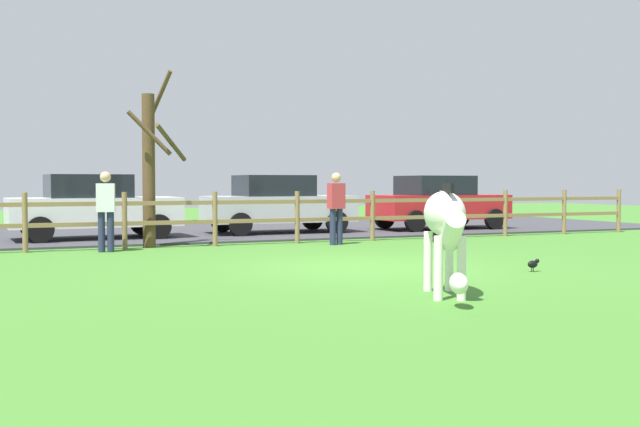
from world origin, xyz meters
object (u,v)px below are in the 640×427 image
Objects in this scene: bare_tree at (150,165)px; parked_car_red at (438,202)px; zebra at (445,222)px; parked_car_silver at (277,204)px; crow_on_grass at (533,264)px; visitor_left_of_tree at (336,205)px; visitor_right_of_tree at (106,208)px; parked_car_white at (93,206)px.

parked_car_red is at bearing 15.22° from bare_tree.
zebra is 11.45m from parked_car_silver.
bare_tree reaches higher than crow_on_grass.
parked_car_red is at bearing 34.89° from visitor_left_of_tree.
visitor_left_of_tree is at bearing -2.69° from visitor_right_of_tree.
parked_car_silver reaches higher than zebra.
parked_car_white is at bearing 110.02° from bare_tree.
zebra reaches higher than crow_on_grass.
visitor_right_of_tree reaches higher than parked_car_white.
parked_car_red is at bearing -3.74° from parked_car_silver.
visitor_left_of_tree reaches higher than crow_on_grass.
visitor_right_of_tree is (-1.04, -0.73, -0.88)m from bare_tree.
parked_car_silver is at bearing 91.01° from visitor_left_of_tree.
visitor_left_of_tree is at bearing -145.11° from parked_car_red.
bare_tree is 4.21m from visitor_left_of_tree.
parked_car_silver is at bearing 34.74° from visitor_right_of_tree.
visitor_left_of_tree is (4.92, -3.48, 0.06)m from parked_car_white.
parked_car_white and parked_car_silver have the same top height.
parked_car_white is (-0.92, 2.51, -0.94)m from bare_tree.
crow_on_grass is at bearing -85.29° from parked_car_silver.
parked_car_red is 4.91m from parked_car_silver.
parked_car_red is at bearing 17.60° from visitor_right_of_tree.
bare_tree is 2.84m from parked_car_white.
visitor_left_of_tree reaches higher than zebra.
visitor_right_of_tree is at bearing 111.33° from zebra.
visitor_left_of_tree reaches higher than parked_car_silver.
bare_tree is 8.53m from crow_on_grass.
parked_car_silver is (1.92, 11.28, -0.08)m from zebra.
bare_tree is 2.11× the size of zebra.
visitor_right_of_tree reaches higher than parked_car_silver.
zebra is 11.45m from parked_car_white.
crow_on_grass is 0.13× the size of visitor_right_of_tree.
crow_on_grass is 0.05× the size of parked_car_silver.
bare_tree is at bearing 34.97° from visitor_right_of_tree.
parked_car_red is (6.82, 10.96, -0.08)m from zebra.
visitor_left_of_tree is at bearing 75.32° from zebra.
visitor_right_of_tree is (-4.98, -3.45, 0.06)m from parked_car_silver.
zebra is 12.91m from parked_car_red.
zebra is at bearing -104.68° from visitor_left_of_tree.
visitor_right_of_tree is (-9.88, -3.13, 0.06)m from parked_car_red.
bare_tree reaches higher than parked_car_silver.
parked_car_red reaches higher than zebra.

